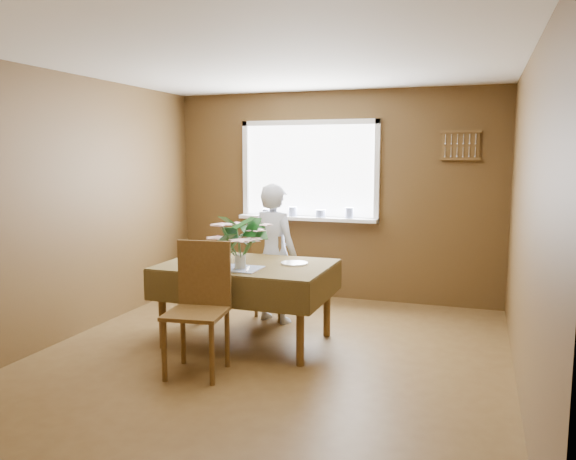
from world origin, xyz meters
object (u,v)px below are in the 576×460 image
(chair_far, at_px, (273,272))
(chair_near, at_px, (200,302))
(flower_bouquet, at_px, (240,237))
(seated_woman, at_px, (274,253))
(dining_table, at_px, (247,273))

(chair_far, bearing_deg, chair_near, 109.88)
(flower_bouquet, bearing_deg, seated_woman, 91.94)
(chair_near, bearing_deg, seated_woman, 78.76)
(flower_bouquet, bearing_deg, dining_table, 99.47)
(chair_near, bearing_deg, flower_bouquet, 68.49)
(seated_woman, bearing_deg, flower_bouquet, 107.42)
(chair_far, xyz_separation_m, flower_bouquet, (0.08, -1.05, 0.53))
(dining_table, distance_m, seated_woman, 0.71)
(chair_far, relative_size, flower_bouquet, 1.82)
(chair_near, xyz_separation_m, seated_woman, (0.10, 1.47, 0.16))
(chair_far, relative_size, seated_woman, 0.63)
(chair_far, bearing_deg, flower_bouquet, 116.09)
(dining_table, relative_size, flower_bouquet, 3.08)
(seated_woman, bearing_deg, chair_near, 101.69)
(dining_table, relative_size, chair_near, 1.48)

